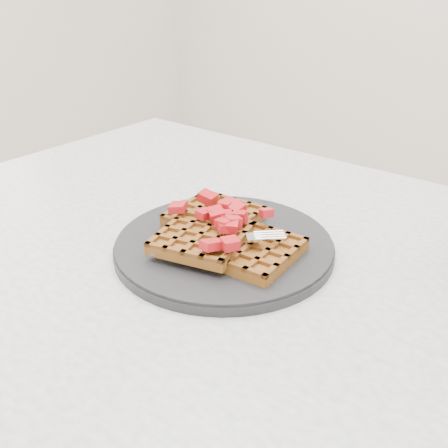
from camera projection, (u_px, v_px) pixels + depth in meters
name	position (u px, v px, depth m)	size (l,w,h in m)	color
table	(256.00, 322.00, 0.72)	(1.20, 0.80, 0.75)	silver
plate	(224.00, 245.00, 0.67)	(0.29, 0.29, 0.02)	black
waffles	(222.00, 234.00, 0.66)	(0.21, 0.20, 0.03)	#8F561E
strawberry_pile	(224.00, 214.00, 0.65)	(0.15, 0.15, 0.02)	#990008
fork	(228.00, 252.00, 0.63)	(0.02, 0.18, 0.02)	silver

